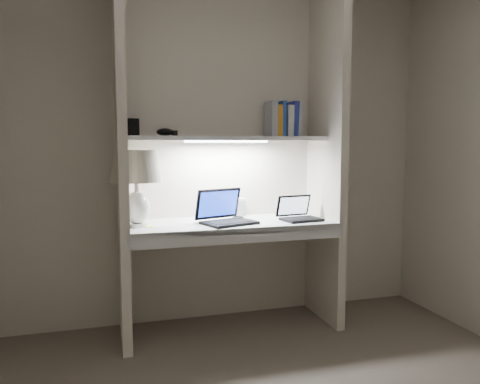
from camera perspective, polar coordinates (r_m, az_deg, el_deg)
name	(u,v)px	position (r m, az deg, el deg)	size (l,w,h in m)	color
back_wall	(221,152)	(3.50, -2.36, 4.88)	(3.20, 0.01, 2.50)	beige
alcove_panel_left	(121,153)	(3.12, -14.27, 4.58)	(0.06, 0.55, 2.50)	beige
alcove_panel_right	(326,152)	(3.49, 10.50, 4.79)	(0.06, 0.55, 2.50)	beige
desk	(231,224)	(3.28, -1.16, -3.97)	(1.40, 0.55, 0.04)	white
desk_apron	(241,236)	(3.04, 0.13, -5.34)	(1.46, 0.03, 0.10)	silver
shelf	(227,138)	(3.32, -1.61, 6.56)	(1.40, 0.36, 0.03)	silver
strip_light	(227,141)	(3.32, -1.61, 6.18)	(0.60, 0.04, 0.01)	white
table_lamp	(136,175)	(3.12, -12.54, 2.01)	(0.34, 0.34, 0.50)	white
laptop_main	(225,215)	(3.22, -1.83, -2.85)	(0.42, 0.39, 0.23)	black
laptop_netbook	(299,214)	(3.37, 7.15, -2.71)	(0.30, 0.27, 0.17)	black
speaker	(238,207)	(3.51, -0.19, -1.86)	(0.10, 0.07, 0.13)	silver
mouse	(238,218)	(3.31, -0.25, -3.23)	(0.09, 0.06, 0.03)	black
cable_coil	(214,223)	(3.20, -3.20, -3.75)	(0.10, 0.10, 0.01)	black
sticky_note	(147,226)	(3.15, -11.28, -4.10)	(0.07, 0.07, 0.00)	#FCFF35
book_row	(283,120)	(3.52, 5.26, 8.73)	(0.24, 0.17, 0.26)	silver
shelf_box	(133,127)	(3.31, -12.89, 7.70)	(0.07, 0.05, 0.12)	black
shelf_gadget	(165,132)	(3.33, -9.13, 7.23)	(0.13, 0.09, 0.05)	black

